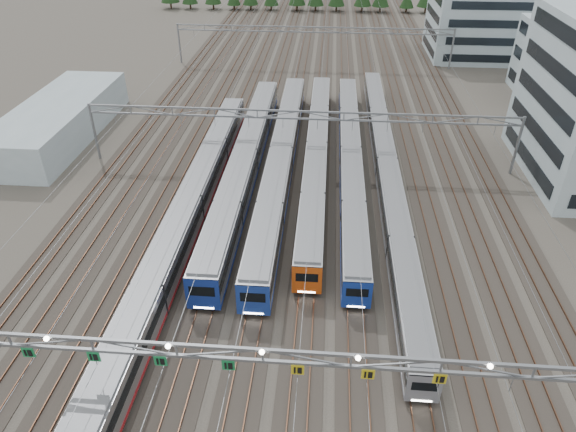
# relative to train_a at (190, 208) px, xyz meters

# --- Properties ---
(ground) EXTENTS (400.00, 400.00, 0.00)m
(ground) POSITION_rel_train_a_xyz_m (11.25, -24.70, -2.17)
(ground) COLOR #47423A
(ground) RESTS_ON ground
(track_bed) EXTENTS (54.00, 260.00, 5.42)m
(track_bed) POSITION_rel_train_a_xyz_m (11.25, 75.30, -0.68)
(track_bed) COLOR #2D2823
(track_bed) RESTS_ON ground
(train_a) EXTENTS (2.95, 59.41, 3.84)m
(train_a) POSITION_rel_train_a_xyz_m (0.00, 0.00, 0.00)
(train_a) COLOR black
(train_a) RESTS_ON ground
(train_b) EXTENTS (3.11, 51.26, 4.06)m
(train_b) POSITION_rel_train_a_xyz_m (4.50, 11.54, 0.11)
(train_b) COLOR black
(train_b) RESTS_ON ground
(train_c) EXTENTS (3.00, 54.18, 3.91)m
(train_c) POSITION_rel_train_a_xyz_m (9.00, 12.69, 0.04)
(train_c) COLOR black
(train_c) RESTS_ON ground
(train_d) EXTENTS (2.80, 52.67, 3.64)m
(train_d) POSITION_rel_train_a_xyz_m (13.50, 15.12, -0.10)
(train_d) COLOR black
(train_d) RESTS_ON ground
(train_e) EXTENTS (2.68, 54.29, 3.49)m
(train_e) POSITION_rel_train_a_xyz_m (18.00, 14.38, -0.18)
(train_e) COLOR black
(train_e) RESTS_ON ground
(train_f) EXTENTS (2.56, 68.24, 3.32)m
(train_f) POSITION_rel_train_a_xyz_m (22.50, 11.81, -0.26)
(train_f) COLOR black
(train_f) RESTS_ON ground
(gantry_near) EXTENTS (56.36, 0.61, 8.08)m
(gantry_near) POSITION_rel_train_a_xyz_m (11.20, -24.82, 4.91)
(gantry_near) COLOR gray
(gantry_near) RESTS_ON ground
(gantry_mid) EXTENTS (56.36, 0.36, 8.00)m
(gantry_mid) POSITION_rel_train_a_xyz_m (11.25, 15.30, 4.22)
(gantry_mid) COLOR gray
(gantry_mid) RESTS_ON ground
(gantry_far) EXTENTS (56.36, 0.36, 8.00)m
(gantry_far) POSITION_rel_train_a_xyz_m (11.25, 60.30, 4.22)
(gantry_far) COLOR gray
(gantry_far) RESTS_ON ground
(depot_bldg_mid) EXTENTS (14.00, 16.00, 12.63)m
(depot_bldg_mid) POSITION_rel_train_a_xyz_m (55.69, 45.11, 4.14)
(depot_bldg_mid) COLOR #9FB6BE
(depot_bldg_mid) RESTS_ON ground
(depot_bldg_north) EXTENTS (22.00, 18.00, 13.61)m
(depot_bldg_north) POSITION_rel_train_a_xyz_m (47.42, 70.74, 4.64)
(depot_bldg_north) COLOR #9FB6BE
(depot_bldg_north) RESTS_ON ground
(west_shed) EXTENTS (10.00, 30.00, 5.21)m
(west_shed) POSITION_rel_train_a_xyz_m (-25.13, 21.94, 0.44)
(west_shed) COLOR #9FB6BE
(west_shed) RESTS_ON ground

